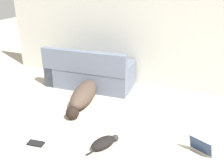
# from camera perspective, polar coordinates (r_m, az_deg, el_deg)

# --- Properties ---
(wall_back) EXTENTS (7.75, 0.06, 2.65)m
(wall_back) POSITION_cam_1_polar(r_m,az_deg,el_deg) (5.04, 14.45, 12.99)
(wall_back) COLOR beige
(wall_back) RESTS_ON ground_plane
(couch) EXTENTS (1.83, 0.87, 0.86)m
(couch) POSITION_cam_1_polar(r_m,az_deg,el_deg) (5.29, -5.17, 2.30)
(couch) COLOR slate
(couch) RESTS_ON ground_plane
(dog) EXTENTS (0.55, 1.54, 0.35)m
(dog) POSITION_cam_1_polar(r_m,az_deg,el_deg) (4.63, -6.51, -2.51)
(dog) COLOR #4C3D33
(dog) RESTS_ON ground_plane
(cat) EXTENTS (0.36, 0.53, 0.14)m
(cat) POSITION_cam_1_polar(r_m,az_deg,el_deg) (3.55, -1.81, -13.22)
(cat) COLOR black
(cat) RESTS_ON ground_plane
(laptop_open) EXTENTS (0.44, 0.45, 0.26)m
(laptop_open) POSITION_cam_1_polar(r_m,az_deg,el_deg) (3.55, 18.93, -14.35)
(laptop_open) COLOR #B7B7BC
(laptop_open) RESTS_ON ground_plane
(book_black) EXTENTS (0.25, 0.14, 0.02)m
(book_black) POSITION_cam_1_polar(r_m,az_deg,el_deg) (3.78, -17.02, -12.85)
(book_black) COLOR black
(book_black) RESTS_ON ground_plane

